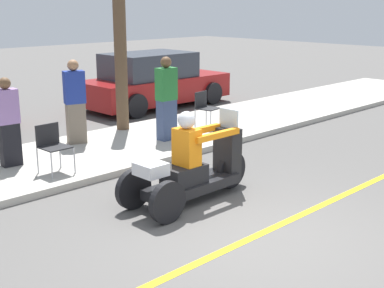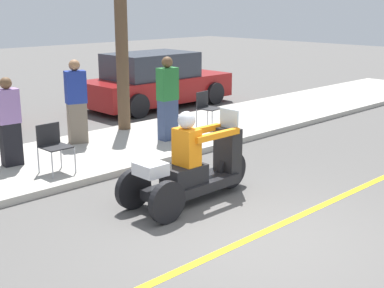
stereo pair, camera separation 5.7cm
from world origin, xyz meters
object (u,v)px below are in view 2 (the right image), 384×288
object	(u,v)px
parked_car_lot_far	(155,81)
spectator_by_tree	(168,100)
spectator_end_of_line	(9,123)
folding_chair_set_back	(206,106)
motorcycle_trike	(192,170)
tree_trunk	(122,54)
folding_chair_curbside	(52,143)
spectator_mid_group	(76,103)

from	to	relation	value
parked_car_lot_far	spectator_by_tree	bearing A→B (deg)	-126.62
spectator_end_of_line	parked_car_lot_far	world-z (taller)	spectator_end_of_line
folding_chair_set_back	parked_car_lot_far	world-z (taller)	parked_car_lot_far
parked_car_lot_far	motorcycle_trike	bearing A→B (deg)	-125.94
folding_chair_set_back	tree_trunk	size ratio (longest dim) A/B	0.24
spectator_end_of_line	folding_chair_curbside	bearing A→B (deg)	-68.20
folding_chair_set_back	spectator_mid_group	bearing A→B (deg)	164.21
spectator_by_tree	folding_chair_curbside	world-z (taller)	spectator_by_tree
spectator_by_tree	tree_trunk	distance (m)	1.67
spectator_mid_group	parked_car_lot_far	bearing A→B (deg)	30.43
motorcycle_trike	folding_chair_set_back	size ratio (longest dim) A/B	2.82
spectator_end_of_line	tree_trunk	world-z (taller)	tree_trunk
motorcycle_trike	folding_chair_curbside	world-z (taller)	motorcycle_trike
spectator_end_of_line	folding_chair_curbside	world-z (taller)	spectator_end_of_line
motorcycle_trike	folding_chair_curbside	size ratio (longest dim) A/B	2.82
spectator_end_of_line	parked_car_lot_far	size ratio (longest dim) A/B	0.36
folding_chair_curbside	spectator_by_tree	bearing A→B (deg)	6.12
spectator_end_of_line	parked_car_lot_far	bearing A→B (deg)	26.96
motorcycle_trike	folding_chair_set_back	xyz separation A→B (m)	(3.32, 2.99, 0.13)
folding_chair_curbside	spectator_mid_group	bearing A→B (deg)	45.65
parked_car_lot_far	tree_trunk	bearing A→B (deg)	-142.29
spectator_mid_group	folding_chair_set_back	xyz separation A→B (m)	(2.92, -0.83, -0.32)
spectator_mid_group	parked_car_lot_far	size ratio (longest dim) A/B	0.39
motorcycle_trike	spectator_end_of_line	distance (m)	3.54
parked_car_lot_far	folding_chair_set_back	bearing A→B (deg)	-110.18
folding_chair_set_back	parked_car_lot_far	distance (m)	3.46
motorcycle_trike	spectator_end_of_line	size ratio (longest dim) A/B	1.47
motorcycle_trike	spectator_mid_group	xyz separation A→B (m)	(0.40, 3.81, 0.45)
folding_chair_set_back	tree_trunk	distance (m)	2.24
spectator_end_of_line	folding_chair_set_back	world-z (taller)	spectator_end_of_line
motorcycle_trike	folding_chair_curbside	distance (m)	2.61
spectator_end_of_line	folding_chair_curbside	xyz separation A→B (m)	(0.34, -0.85, -0.25)
spectator_by_tree	folding_chair_set_back	xyz separation A→B (m)	(1.41, 0.25, -0.33)
motorcycle_trike	folding_chair_curbside	xyz separation A→B (m)	(-0.96, 2.43, 0.13)
spectator_by_tree	parked_car_lot_far	world-z (taller)	spectator_by_tree
motorcycle_trike	spectator_mid_group	distance (m)	3.86
spectator_mid_group	folding_chair_set_back	size ratio (longest dim) A/B	2.08
folding_chair_curbside	parked_car_lot_far	distance (m)	6.67
spectator_mid_group	tree_trunk	bearing A→B (deg)	13.73
folding_chair_curbside	tree_trunk	world-z (taller)	tree_trunk
tree_trunk	folding_chair_set_back	bearing A→B (deg)	-38.63
folding_chair_curbside	tree_trunk	distance (m)	3.51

